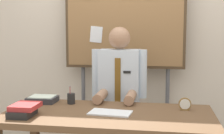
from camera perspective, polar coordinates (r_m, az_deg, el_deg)
back_wall at (r=3.70m, az=2.66°, el=5.98°), size 6.40×0.08×2.70m
desk at (r=2.59m, az=-0.71°, el=-10.09°), size 1.69×0.82×0.73m
person at (r=3.18m, az=1.30°, el=-6.53°), size 0.55×0.56×1.43m
bulletin_board at (r=3.50m, az=2.27°, el=8.78°), size 1.33×0.09×2.13m
book_stack at (r=2.55m, az=-15.71°, el=-7.48°), size 0.20×0.25×0.09m
open_notebook at (r=2.54m, az=-0.31°, el=-8.29°), size 0.35×0.23×0.01m
desk_clock at (r=2.70m, az=13.07°, el=-6.64°), size 0.11×0.04×0.11m
pen_holder at (r=2.88m, az=-7.43°, el=-5.68°), size 0.07×0.07×0.16m
paper_tray at (r=2.99m, az=-12.50°, el=-5.71°), size 0.26×0.20×0.06m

